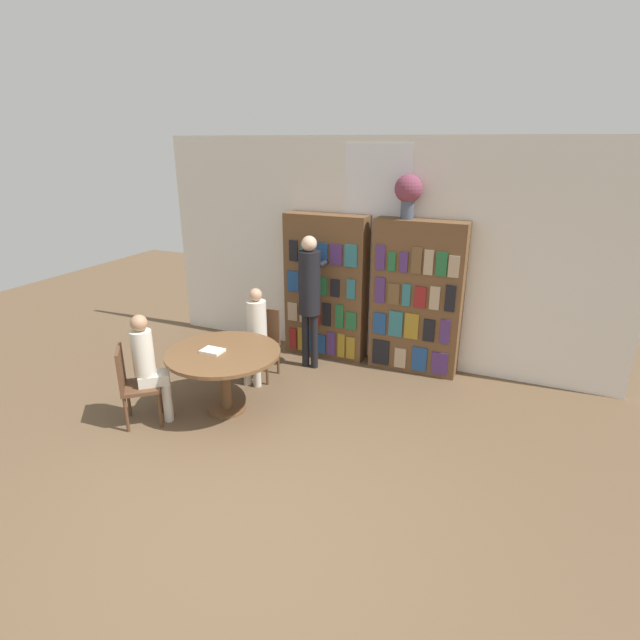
{
  "coord_description": "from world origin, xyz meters",
  "views": [
    {
      "loc": [
        1.99,
        -2.89,
        2.95
      ],
      "look_at": [
        -0.12,
        1.89,
        1.05
      ],
      "focal_mm": 28.0,
      "sensor_mm": 36.0,
      "label": 1
    }
  ],
  "objects_px": {
    "reading_table": "(224,361)",
    "librarian_standing": "(310,289)",
    "flower_vase": "(408,191)",
    "seated_reader_right": "(149,363)",
    "bookshelf_right": "(417,298)",
    "seated_reader_left": "(255,331)",
    "chair_near_camera": "(133,381)",
    "chair_left_side": "(263,339)",
    "bookshelf_left": "(326,287)"
  },
  "relations": [
    {
      "from": "reading_table",
      "to": "librarian_standing",
      "type": "bearing_deg",
      "value": 75.06
    },
    {
      "from": "bookshelf_right",
      "to": "seated_reader_right",
      "type": "bearing_deg",
      "value": -132.92
    },
    {
      "from": "bookshelf_left",
      "to": "chair_left_side",
      "type": "xyz_separation_m",
      "value": [
        -0.48,
        -0.98,
        -0.5
      ]
    },
    {
      "from": "chair_near_camera",
      "to": "seated_reader_left",
      "type": "bearing_deg",
      "value": 113.96
    },
    {
      "from": "bookshelf_left",
      "to": "reading_table",
      "type": "xyz_separation_m",
      "value": [
        -0.41,
        -1.95,
        -0.38
      ]
    },
    {
      "from": "chair_left_side",
      "to": "reading_table",
      "type": "bearing_deg",
      "value": 90.0
    },
    {
      "from": "bookshelf_right",
      "to": "seated_reader_right",
      "type": "distance_m",
      "value": 3.38
    },
    {
      "from": "chair_near_camera",
      "to": "chair_left_side",
      "type": "height_order",
      "value": "same"
    },
    {
      "from": "seated_reader_left",
      "to": "seated_reader_right",
      "type": "bearing_deg",
      "value": 63.06
    },
    {
      "from": "reading_table",
      "to": "seated_reader_right",
      "type": "height_order",
      "value": "seated_reader_right"
    },
    {
      "from": "reading_table",
      "to": "chair_near_camera",
      "type": "relative_size",
      "value": 1.42
    },
    {
      "from": "bookshelf_right",
      "to": "flower_vase",
      "type": "height_order",
      "value": "flower_vase"
    },
    {
      "from": "chair_near_camera",
      "to": "bookshelf_right",
      "type": "bearing_deg",
      "value": 96.59
    },
    {
      "from": "flower_vase",
      "to": "librarian_standing",
      "type": "relative_size",
      "value": 0.3
    },
    {
      "from": "reading_table",
      "to": "seated_reader_left",
      "type": "bearing_deg",
      "value": 94.12
    },
    {
      "from": "reading_table",
      "to": "seated_reader_right",
      "type": "xyz_separation_m",
      "value": [
        -0.6,
        -0.51,
        0.07
      ]
    },
    {
      "from": "librarian_standing",
      "to": "seated_reader_left",
      "type": "bearing_deg",
      "value": -123.78
    },
    {
      "from": "flower_vase",
      "to": "seated_reader_left",
      "type": "bearing_deg",
      "value": -142.96
    },
    {
      "from": "bookshelf_right",
      "to": "flower_vase",
      "type": "relative_size",
      "value": 3.73
    },
    {
      "from": "chair_left_side",
      "to": "bookshelf_right",
      "type": "bearing_deg",
      "value": -154.93
    },
    {
      "from": "chair_near_camera",
      "to": "librarian_standing",
      "type": "distance_m",
      "value": 2.45
    },
    {
      "from": "flower_vase",
      "to": "seated_reader_right",
      "type": "relative_size",
      "value": 0.43
    },
    {
      "from": "reading_table",
      "to": "seated_reader_left",
      "type": "height_order",
      "value": "seated_reader_left"
    },
    {
      "from": "chair_near_camera",
      "to": "seated_reader_right",
      "type": "height_order",
      "value": "seated_reader_right"
    },
    {
      "from": "reading_table",
      "to": "seated_reader_right",
      "type": "distance_m",
      "value": 0.79
    },
    {
      "from": "flower_vase",
      "to": "bookshelf_left",
      "type": "bearing_deg",
      "value": -179.74
    },
    {
      "from": "bookshelf_right",
      "to": "reading_table",
      "type": "relative_size",
      "value": 1.58
    },
    {
      "from": "seated_reader_left",
      "to": "bookshelf_left",
      "type": "bearing_deg",
      "value": -115.75
    },
    {
      "from": "bookshelf_left",
      "to": "bookshelf_right",
      "type": "height_order",
      "value": "same"
    },
    {
      "from": "flower_vase",
      "to": "chair_left_side",
      "type": "relative_size",
      "value": 0.6
    },
    {
      "from": "chair_left_side",
      "to": "bookshelf_left",
      "type": "bearing_deg",
      "value": -119.96
    },
    {
      "from": "seated_reader_right",
      "to": "librarian_standing",
      "type": "distance_m",
      "value": 2.24
    },
    {
      "from": "flower_vase",
      "to": "chair_near_camera",
      "type": "bearing_deg",
      "value": -130.88
    },
    {
      "from": "bookshelf_right",
      "to": "seated_reader_left",
      "type": "distance_m",
      "value": 2.12
    },
    {
      "from": "flower_vase",
      "to": "reading_table",
      "type": "distance_m",
      "value": 3.01
    },
    {
      "from": "bookshelf_left",
      "to": "flower_vase",
      "type": "height_order",
      "value": "flower_vase"
    },
    {
      "from": "reading_table",
      "to": "bookshelf_left",
      "type": "bearing_deg",
      "value": 78.28
    },
    {
      "from": "bookshelf_right",
      "to": "chair_near_camera",
      "type": "relative_size",
      "value": 2.25
    },
    {
      "from": "bookshelf_left",
      "to": "seated_reader_right",
      "type": "height_order",
      "value": "bookshelf_left"
    },
    {
      "from": "bookshelf_left",
      "to": "seated_reader_left",
      "type": "distance_m",
      "value": 1.29
    },
    {
      "from": "reading_table",
      "to": "chair_near_camera",
      "type": "bearing_deg",
      "value": -139.88
    },
    {
      "from": "bookshelf_right",
      "to": "flower_vase",
      "type": "bearing_deg",
      "value": 178.46
    },
    {
      "from": "chair_near_camera",
      "to": "seated_reader_left",
      "type": "xyz_separation_m",
      "value": [
        0.69,
        1.42,
        0.19
      ]
    },
    {
      "from": "chair_left_side",
      "to": "librarian_standing",
      "type": "distance_m",
      "value": 0.9
    },
    {
      "from": "bookshelf_left",
      "to": "bookshelf_right",
      "type": "distance_m",
      "value": 1.28
    },
    {
      "from": "bookshelf_left",
      "to": "chair_left_side",
      "type": "height_order",
      "value": "bookshelf_left"
    },
    {
      "from": "seated_reader_left",
      "to": "seated_reader_right",
      "type": "height_order",
      "value": "seated_reader_right"
    },
    {
      "from": "flower_vase",
      "to": "reading_table",
      "type": "bearing_deg",
      "value": -127.33
    },
    {
      "from": "flower_vase",
      "to": "chair_near_camera",
      "type": "height_order",
      "value": "flower_vase"
    },
    {
      "from": "reading_table",
      "to": "librarian_standing",
      "type": "height_order",
      "value": "librarian_standing"
    }
  ]
}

